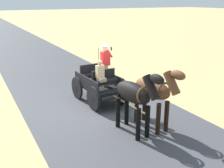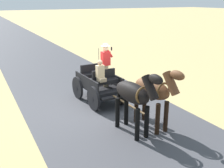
# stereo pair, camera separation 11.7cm
# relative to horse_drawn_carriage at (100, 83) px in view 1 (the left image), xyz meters

# --- Properties ---
(ground_plane) EXTENTS (200.00, 200.00, 0.00)m
(ground_plane) POSITION_rel_horse_drawn_carriage_xyz_m (0.31, 0.42, -0.82)
(ground_plane) COLOR tan
(road_surface) EXTENTS (5.76, 160.00, 0.01)m
(road_surface) POSITION_rel_horse_drawn_carriage_xyz_m (0.31, 0.42, -0.81)
(road_surface) COLOR #424247
(road_surface) RESTS_ON ground
(horse_drawn_carriage) EXTENTS (1.53, 4.51, 2.50)m
(horse_drawn_carriage) POSITION_rel_horse_drawn_carriage_xyz_m (0.00, 0.00, 0.00)
(horse_drawn_carriage) COLOR black
(horse_drawn_carriage) RESTS_ON ground
(horse_near_side) EXTENTS (0.71, 2.14, 2.21)m
(horse_near_side) POSITION_rel_horse_drawn_carriage_xyz_m (-0.55, 3.00, 0.51)
(horse_near_side) COLOR brown
(horse_near_side) RESTS_ON ground
(horse_off_side) EXTENTS (0.70, 2.14, 2.21)m
(horse_off_side) POSITION_rel_horse_drawn_carriage_xyz_m (0.23, 3.05, 0.51)
(horse_off_side) COLOR black
(horse_off_side) RESTS_ON ground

